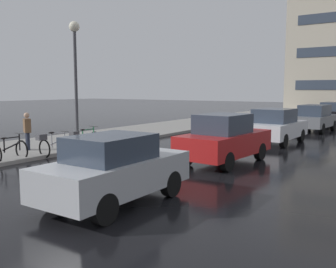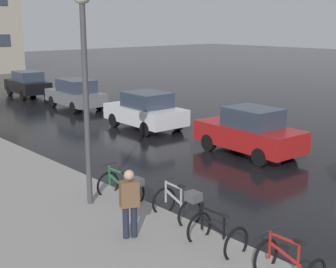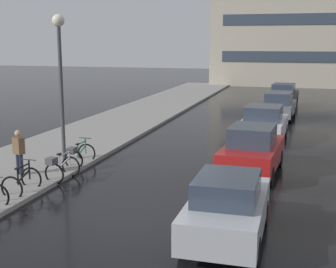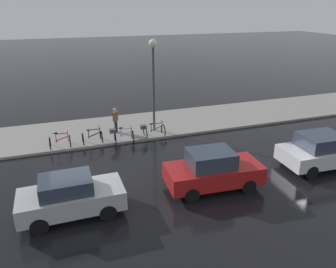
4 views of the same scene
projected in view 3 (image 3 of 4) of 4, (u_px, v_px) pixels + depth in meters
ground_plane at (138, 221)px, 12.22m from camera, size 140.00×140.00×0.00m
sidewalk_kerb at (92, 135)px, 23.26m from camera, size 4.80×60.00×0.14m
bicycle_second at (22, 182)px, 14.24m from camera, size 0.75×1.10×1.02m
bicycle_third at (60, 167)px, 15.59m from camera, size 0.81×1.36×0.99m
bicycle_farthest at (79, 154)px, 17.44m from camera, size 0.77×1.45×0.99m
car_silver at (227, 208)px, 10.91m from camera, size 1.74×3.82×1.61m
car_red at (252, 151)px, 16.42m from camera, size 2.04×4.17×1.76m
car_white at (264, 123)px, 21.97m from camera, size 2.12×4.06×1.69m
car_grey at (279, 106)px, 28.10m from camera, size 1.99×4.24×1.66m
car_black at (283, 95)px, 33.73m from camera, size 2.08×4.00×1.66m
pedestrian at (19, 151)px, 15.90m from camera, size 0.46×0.38×1.68m
streetlamp at (60, 60)px, 17.35m from camera, size 0.46×0.46×5.61m
building_facade_main at (288, 4)px, 51.01m from camera, size 15.13×10.32×17.32m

